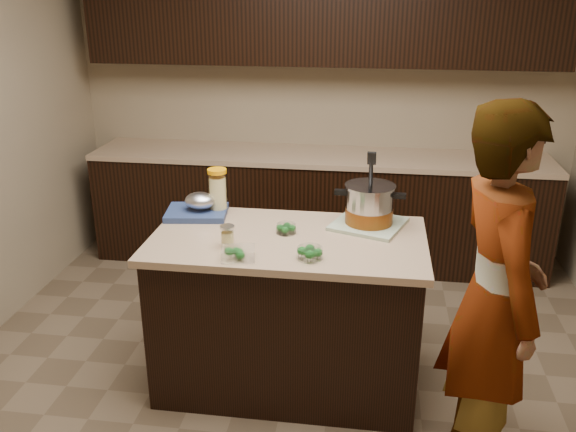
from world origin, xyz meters
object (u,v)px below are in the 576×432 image
object	(u,v)px
island	(288,311)
person	(494,300)
lemonade_pitcher	(218,193)
stock_pot	(369,207)

from	to	relation	value
island	person	distance (m)	1.18
island	lemonade_pitcher	size ratio (longest dim) A/B	5.46
island	lemonade_pitcher	distance (m)	0.78
island	person	size ratio (longest dim) A/B	0.83
lemonade_pitcher	person	size ratio (longest dim) A/B	0.15
lemonade_pitcher	person	world-z (taller)	person
stock_pot	person	bearing A→B (deg)	-49.77
lemonade_pitcher	island	bearing A→B (deg)	-32.71
lemonade_pitcher	person	distance (m)	1.64
island	stock_pot	xyz separation A→B (m)	(0.42, 0.22, 0.56)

